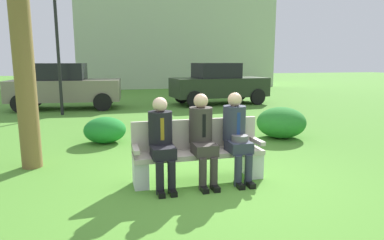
# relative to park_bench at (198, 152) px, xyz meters

# --- Properties ---
(ground_plane) EXTENTS (80.00, 80.00, 0.00)m
(ground_plane) POSITION_rel_park_bench_xyz_m (0.23, -0.30, -0.42)
(ground_plane) COLOR #4F8D2F
(park_bench) EXTENTS (1.93, 0.44, 0.90)m
(park_bench) POSITION_rel_park_bench_xyz_m (0.00, 0.00, 0.00)
(park_bench) COLOR #B7AD9E
(park_bench) RESTS_ON ground
(seated_man_left) EXTENTS (0.34, 0.72, 1.26)m
(seated_man_left) POSITION_rel_park_bench_xyz_m (-0.57, -0.13, 0.29)
(seated_man_left) COLOR black
(seated_man_left) RESTS_ON ground
(seated_man_middle) EXTENTS (0.34, 0.72, 1.30)m
(seated_man_middle) POSITION_rel_park_bench_xyz_m (0.03, -0.13, 0.30)
(seated_man_middle) COLOR #38332D
(seated_man_middle) RESTS_ON ground
(seated_man_right) EXTENTS (0.34, 0.72, 1.30)m
(seated_man_right) POSITION_rel_park_bench_xyz_m (0.55, -0.13, 0.30)
(seated_man_right) COLOR #2D3342
(seated_man_right) RESTS_ON ground
(shrub_near_bench) EXTENTS (1.14, 1.05, 0.72)m
(shrub_near_bench) POSITION_rel_park_bench_xyz_m (2.63, 2.17, -0.07)
(shrub_near_bench) COLOR #287D2A
(shrub_near_bench) RESTS_ON ground
(shrub_mid_lawn) EXTENTS (0.90, 0.83, 0.56)m
(shrub_mid_lawn) POSITION_rel_park_bench_xyz_m (-1.32, 2.72, -0.14)
(shrub_mid_lawn) COLOR #1E7E2B
(shrub_mid_lawn) RESTS_ON ground
(parked_car_near) EXTENTS (4.03, 2.02, 1.68)m
(parked_car_near) POSITION_rel_park_bench_xyz_m (-2.68, 8.47, 0.41)
(parked_car_near) COLOR slate
(parked_car_near) RESTS_ON ground
(parked_car_far) EXTENTS (4.02, 1.99, 1.68)m
(parked_car_far) POSITION_rel_park_bench_xyz_m (3.28, 8.37, 0.41)
(parked_car_far) COLOR #232D1E
(parked_car_far) RESTS_ON ground
(street_lamp) EXTENTS (0.24, 0.24, 3.87)m
(street_lamp) POSITION_rel_park_bench_xyz_m (-2.66, 7.04, 1.92)
(street_lamp) COLOR black
(street_lamp) RESTS_ON ground
(building_backdrop) EXTENTS (13.67, 8.74, 8.56)m
(building_backdrop) POSITION_rel_park_bench_xyz_m (3.69, 20.67, 3.88)
(building_backdrop) COLOR #B1BF9D
(building_backdrop) RESTS_ON ground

